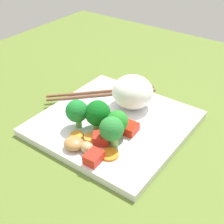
% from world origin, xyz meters
% --- Properties ---
extents(ground_plane, '(1.10, 1.10, 0.02)m').
position_xyz_m(ground_plane, '(0.00, 0.00, -0.01)').
color(ground_plane, olive).
extents(square_plate, '(0.27, 0.27, 0.01)m').
position_xyz_m(square_plate, '(0.00, 0.00, 0.01)').
color(square_plate, white).
rests_on(square_plate, ground_plane).
extents(rice_mound, '(0.09, 0.09, 0.07)m').
position_xyz_m(rice_mound, '(-0.06, -0.00, 0.05)').
color(rice_mound, white).
rests_on(rice_mound, square_plate).
extents(broccoli_floret_0, '(0.04, 0.04, 0.05)m').
position_xyz_m(broccoli_floret_0, '(0.04, 0.03, 0.04)').
color(broccoli_floret_0, '#81B558').
rests_on(broccoli_floret_0, square_plate).
extents(broccoli_floret_1, '(0.04, 0.04, 0.06)m').
position_xyz_m(broccoli_floret_1, '(0.06, 0.04, 0.05)').
color(broccoli_floret_1, '#82B254').
rests_on(broccoli_floret_1, square_plate).
extents(broccoli_floret_2, '(0.05, 0.05, 0.06)m').
position_xyz_m(broccoli_floret_2, '(0.04, -0.01, 0.05)').
color(broccoli_floret_2, '#5E9C40').
rests_on(broccoli_floret_2, square_plate).
extents(broccoli_floret_3, '(0.04, 0.04, 0.06)m').
position_xyz_m(broccoli_floret_3, '(0.06, -0.04, 0.05)').
color(broccoli_floret_3, '#5FA04B').
rests_on(broccoli_floret_3, square_plate).
extents(carrot_slice_0, '(0.03, 0.03, 0.01)m').
position_xyz_m(carrot_slice_0, '(0.07, -0.00, 0.02)').
color(carrot_slice_0, orange).
rests_on(carrot_slice_0, square_plate).
extents(carrot_slice_1, '(0.03, 0.03, 0.01)m').
position_xyz_m(carrot_slice_1, '(0.02, -0.01, 0.02)').
color(carrot_slice_1, orange).
rests_on(carrot_slice_1, square_plate).
extents(carrot_slice_2, '(0.03, 0.03, 0.01)m').
position_xyz_m(carrot_slice_2, '(0.08, -0.02, 0.02)').
color(carrot_slice_2, orange).
rests_on(carrot_slice_2, square_plate).
extents(carrot_slice_3, '(0.04, 0.04, 0.00)m').
position_xyz_m(carrot_slice_3, '(0.09, 0.05, 0.02)').
color(carrot_slice_3, orange).
rests_on(carrot_slice_3, square_plate).
extents(pepper_chunk_0, '(0.03, 0.03, 0.02)m').
position_xyz_m(pepper_chunk_0, '(0.11, 0.04, 0.02)').
color(pepper_chunk_0, red).
rests_on(pepper_chunk_0, square_plate).
extents(pepper_chunk_1, '(0.03, 0.03, 0.02)m').
position_xyz_m(pepper_chunk_1, '(0.01, 0.05, 0.02)').
color(pepper_chunk_1, red).
rests_on(pepper_chunk_1, square_plate).
extents(pepper_chunk_2, '(0.04, 0.04, 0.02)m').
position_xyz_m(pepper_chunk_2, '(0.07, 0.02, 0.02)').
color(pepper_chunk_2, red).
rests_on(pepper_chunk_2, square_plate).
extents(chicken_piece_0, '(0.03, 0.04, 0.02)m').
position_xyz_m(chicken_piece_0, '(0.00, 0.01, 0.02)').
color(chicken_piece_0, tan).
rests_on(chicken_piece_0, square_plate).
extents(chicken_piece_1, '(0.04, 0.04, 0.02)m').
position_xyz_m(chicken_piece_1, '(0.11, -0.01, 0.02)').
color(chicken_piece_1, '#B88449').
rests_on(chicken_piece_1, square_plate).
extents(chicken_piece_2, '(0.02, 0.03, 0.02)m').
position_xyz_m(chicken_piece_2, '(0.10, 0.02, 0.02)').
color(chicken_piece_2, tan).
rests_on(chicken_piece_2, square_plate).
extents(chopstick_pair, '(0.19, 0.18, 0.01)m').
position_xyz_m(chopstick_pair, '(-0.06, -0.08, 0.02)').
color(chopstick_pair, brown).
rests_on(chopstick_pair, square_plate).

